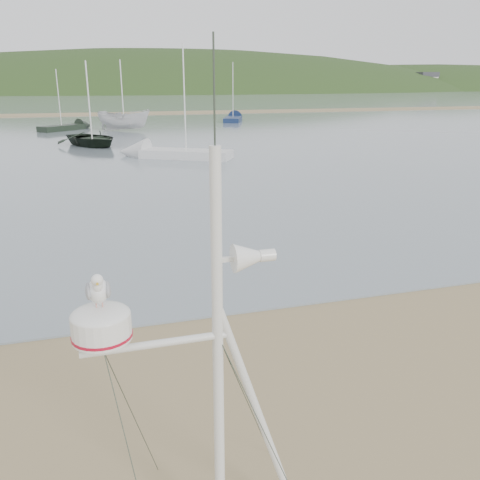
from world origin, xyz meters
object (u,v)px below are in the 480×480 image
object	(u,v)px
sailboat_dark_mid	(74,127)
boat_dark	(90,109)
sailboat_white_near	(157,153)
boat_white	(123,103)
sailboat_blue_far	(234,118)
mast_rig	(215,444)

from	to	relation	value
sailboat_dark_mid	boat_dark	bearing A→B (deg)	-84.04
sailboat_white_near	sailboat_dark_mid	xyz separation A→B (m)	(-5.13, 20.83, 0.00)
boat_dark	sailboat_dark_mid	distance (m)	14.27
boat_white	sailboat_white_near	xyz separation A→B (m)	(0.58, -18.12, -2.26)
sailboat_white_near	boat_white	bearing A→B (deg)	91.84
sailboat_dark_mid	sailboat_blue_far	bearing A→B (deg)	20.97
boat_dark	sailboat_white_near	distance (m)	8.08
boat_white	mast_rig	bearing A→B (deg)	-158.95
mast_rig	boat_dark	xyz separation A→B (m)	(-0.61, 34.23, 1.42)
boat_dark	boat_white	distance (m)	11.72
mast_rig	sailboat_dark_mid	xyz separation A→B (m)	(-2.07, 48.24, -0.88)
mast_rig	boat_dark	size ratio (longest dim) A/B	0.95
mast_rig	sailboat_blue_far	size ratio (longest dim) A/B	0.68
mast_rig	boat_dark	world-z (taller)	boat_dark
boat_white	sailboat_blue_far	world-z (taller)	sailboat_blue_far
boat_dark	boat_white	size ratio (longest dim) A/B	1.02
sailboat_white_near	sailboat_blue_far	world-z (taller)	sailboat_white_near
mast_rig	sailboat_white_near	bearing A→B (deg)	83.62
boat_white	sailboat_blue_far	xyz separation A→B (m)	(13.47, 9.62, -2.26)
boat_dark	sailboat_dark_mid	bearing A→B (deg)	67.35
sailboat_dark_mid	sailboat_blue_far	xyz separation A→B (m)	(18.02, 6.91, -0.00)
boat_dark	sailboat_blue_far	world-z (taller)	sailboat_blue_far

